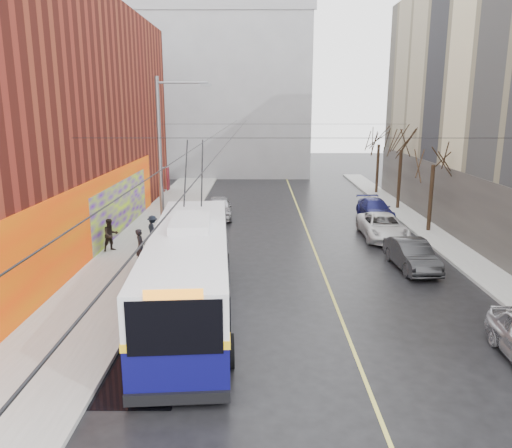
{
  "coord_description": "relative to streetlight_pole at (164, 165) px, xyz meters",
  "views": [
    {
      "loc": [
        -1.57,
        -14.07,
        7.63
      ],
      "look_at": [
        -1.66,
        7.08,
        2.63
      ],
      "focal_mm": 35.0,
      "sensor_mm": 36.0,
      "label": 1
    }
  ],
  "objects": [
    {
      "name": "parked_car_c",
      "position": [
        11.94,
        4.61,
        -4.13
      ],
      "size": [
        2.43,
        5.16,
        1.43
      ],
      "primitive_type": "imported",
      "rotation": [
        0.0,
        0.0,
        -0.01
      ],
      "color": "silver",
      "rests_on": "ground"
    },
    {
      "name": "pedestrian_c",
      "position": [
        -1.32,
        2.94,
        -3.91
      ],
      "size": [
        1.04,
        1.17,
        1.57
      ],
      "primitive_type": "imported",
      "rotation": [
        0.0,
        0.0,
        2.15
      ],
      "color": "black",
      "rests_on": "sidewalk_left"
    },
    {
      "name": "pedestrian_a",
      "position": [
        -1.11,
        -0.95,
        -3.82
      ],
      "size": [
        0.51,
        0.69,
        1.76
      ],
      "primitive_type": "imported",
      "rotation": [
        0.0,
        0.0,
        1.71
      ],
      "color": "black",
      "rests_on": "sidewalk_left"
    },
    {
      "name": "following_car",
      "position": [
        1.84,
        10.05,
        -4.11
      ],
      "size": [
        2.0,
        4.43,
        1.48
      ],
      "primitive_type": "imported",
      "rotation": [
        0.0,
        0.0,
        0.06
      ],
      "color": "#A9A9AE",
      "rests_on": "ground"
    },
    {
      "name": "parked_car_b",
      "position": [
        11.94,
        -1.16,
        -4.14
      ],
      "size": [
        1.78,
        4.36,
        1.41
      ],
      "primitive_type": "imported",
      "rotation": [
        0.0,
        0.0,
        0.07
      ],
      "color": "#29292B",
      "rests_on": "ground"
    },
    {
      "name": "pigeons_flying",
      "position": [
        3.49,
        0.54,
        1.63
      ],
      "size": [
        3.81,
        4.52,
        2.17
      ],
      "color": "slate"
    },
    {
      "name": "ground",
      "position": [
        6.14,
        -10.0,
        -4.85
      ],
      "size": [
        140.0,
        140.0,
        0.0
      ],
      "primitive_type": "plane",
      "color": "black",
      "rests_on": "ground"
    },
    {
      "name": "sidewalk_right",
      "position": [
        15.14,
        2.0,
        -4.77
      ],
      "size": [
        2.0,
        60.0,
        0.15
      ],
      "primitive_type": "cube",
      "color": "gray",
      "rests_on": "ground"
    },
    {
      "name": "pedestrian_b",
      "position": [
        -3.22,
        1.38,
        -3.83
      ],
      "size": [
        1.06,
        1.04,
        1.73
      ],
      "primitive_type": "imported",
      "rotation": [
        0.0,
        0.0,
        0.7
      ],
      "color": "black",
      "rests_on": "sidewalk_left"
    },
    {
      "name": "parked_car_d",
      "position": [
        12.71,
        9.97,
        -4.18
      ],
      "size": [
        2.08,
        4.68,
        1.33
      ],
      "primitive_type": "imported",
      "rotation": [
        0.0,
        0.0,
        0.05
      ],
      "color": "navy",
      "rests_on": "ground"
    },
    {
      "name": "tree_far",
      "position": [
        15.14,
        20.0,
        0.3
      ],
      "size": [
        3.2,
        3.2,
        6.57
      ],
      "color": "black",
      "rests_on": "ground"
    },
    {
      "name": "tree_near",
      "position": [
        15.14,
        6.0,
        0.13
      ],
      "size": [
        3.2,
        3.2,
        6.4
      ],
      "color": "black",
      "rests_on": "ground"
    },
    {
      "name": "catenary_wires",
      "position": [
        3.6,
        4.77,
        1.4
      ],
      "size": [
        18.0,
        60.0,
        0.22
      ],
      "color": "black"
    },
    {
      "name": "trolleybus",
      "position": [
        2.04,
        -6.44,
        -3.16
      ],
      "size": [
        3.72,
        12.97,
        6.08
      ],
      "rotation": [
        0.0,
        0.0,
        0.08
      ],
      "color": "#0A0945",
      "rests_on": "ground"
    },
    {
      "name": "sidewalk_left",
      "position": [
        -1.86,
        2.0,
        -4.77
      ],
      "size": [
        4.0,
        60.0,
        0.15
      ],
      "primitive_type": "cube",
      "color": "gray",
      "rests_on": "ground"
    },
    {
      "name": "lane_line",
      "position": [
        7.64,
        4.0,
        -4.84
      ],
      "size": [
        0.12,
        50.0,
        0.01
      ],
      "primitive_type": "cube",
      "color": "#BFB74C",
      "rests_on": "ground"
    },
    {
      "name": "streetlight_pole",
      "position": [
        0.0,
        0.0,
        0.0
      ],
      "size": [
        2.65,
        0.6,
        9.0
      ],
      "color": "slate",
      "rests_on": "ground"
    },
    {
      "name": "puddle",
      "position": [
        0.96,
        -11.11,
        -4.84
      ],
      "size": [
        2.77,
        3.26,
        0.01
      ],
      "primitive_type": "cube",
      "color": "black",
      "rests_on": "ground"
    },
    {
      "name": "building_far",
      "position": [
        0.14,
        34.99,
        4.17
      ],
      "size": [
        20.5,
        12.1,
        18.0
      ],
      "color": "gray",
      "rests_on": "ground"
    },
    {
      "name": "tree_mid",
      "position": [
        15.14,
        13.0,
        0.41
      ],
      "size": [
        3.2,
        3.2,
        6.68
      ],
      "color": "black",
      "rests_on": "ground"
    }
  ]
}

